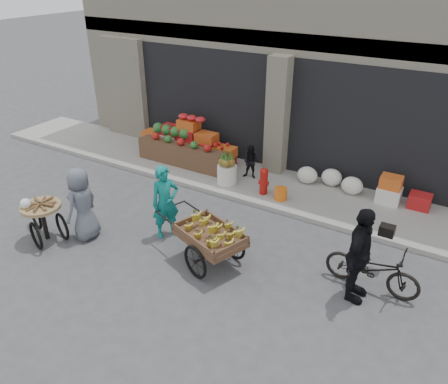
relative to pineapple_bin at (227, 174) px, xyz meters
The scene contains 15 objects.
ground 3.70m from the pineapple_bin, 78.23° to the right, with size 80.00×80.00×0.00m, color #424244.
sidewalk 0.95m from the pineapple_bin, 33.69° to the left, with size 18.00×2.20×0.12m, color gray.
building 5.41m from the pineapple_bin, 80.40° to the left, with size 14.00×6.45×7.00m.
fruit_display 1.92m from the pineapple_bin, 155.76° to the left, with size 3.10×1.12×1.24m.
pineapple_bin is the anchor object (origin of this frame).
fire_hydrant 1.11m from the pineapple_bin, ahead, with size 0.22×0.22×0.71m.
orange_bucket 1.61m from the pineapple_bin, ahead, with size 0.32×0.32×0.30m, color orange.
right_bay_goods 3.54m from the pineapple_bin, 18.10° to the left, with size 3.35×0.60×0.70m.
seated_person 0.75m from the pineapple_bin, 56.31° to the left, with size 0.45×0.35×0.93m, color black.
banana_cart 3.35m from the pineapple_bin, 65.79° to the right, with size 2.45×1.60×0.96m.
vendor_woman 2.71m from the pineapple_bin, 89.06° to the right, with size 0.60×0.39×1.65m, color #0F746E.
tricycle_cart 4.65m from the pineapple_bin, 117.28° to the right, with size 1.45×1.06×0.95m.
vendor_grey 3.92m from the pineapple_bin, 111.39° to the right, with size 0.80×0.52×1.63m, color slate.
bicycle 4.85m from the pineapple_bin, 26.73° to the right, with size 0.60×1.72×0.90m, color black.
cyclist 4.90m from the pineapple_bin, 31.99° to the right, with size 1.06×0.44×1.82m, color black.
Camera 1 is at (4.51, -5.38, 5.36)m, focal length 35.00 mm.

